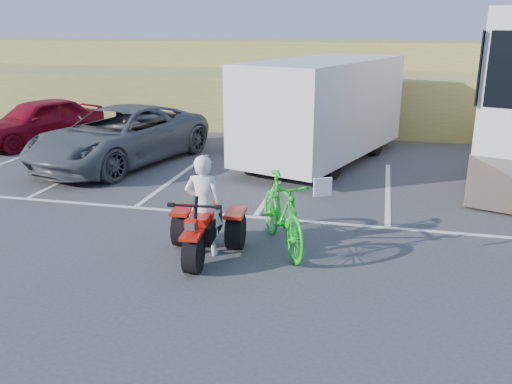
% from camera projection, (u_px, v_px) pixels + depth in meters
% --- Properties ---
extents(ground, '(100.00, 100.00, 0.00)m').
position_uv_depth(ground, '(222.00, 265.00, 9.03)').
color(ground, '#39393B').
rests_on(ground, ground).
extents(parking_stripes, '(28.00, 5.16, 0.01)m').
position_uv_depth(parking_stripes, '(307.00, 196.00, 12.62)').
color(parking_stripes, white).
rests_on(parking_stripes, ground).
extents(grass_embankment, '(40.00, 8.50, 3.10)m').
position_uv_depth(grass_embankment, '(325.00, 83.00, 23.00)').
color(grass_embankment, olive).
rests_on(grass_embankment, ground).
extents(red_trike_atv, '(1.42, 1.82, 1.12)m').
position_uv_depth(red_trike_atv, '(203.00, 257.00, 9.35)').
color(red_trike_atv, '#BA150A').
rests_on(red_trike_atv, ground).
extents(rider, '(0.68, 0.47, 1.78)m').
position_uv_depth(rider, '(204.00, 206.00, 9.22)').
color(rider, white).
rests_on(rider, ground).
extents(green_dirt_bike, '(1.61, 2.27, 1.34)m').
position_uv_depth(green_dirt_bike, '(282.00, 213.00, 9.52)').
color(green_dirt_bike, '#14BF19').
rests_on(green_dirt_bike, ground).
extents(grey_pickup, '(4.07, 6.27, 1.61)m').
position_uv_depth(grey_pickup, '(120.00, 136.00, 15.37)').
color(grey_pickup, '#4B4F54').
rests_on(grey_pickup, ground).
extents(red_car, '(3.42, 4.76, 1.51)m').
position_uv_depth(red_car, '(39.00, 121.00, 17.99)').
color(red_car, maroon).
rests_on(red_car, ground).
extents(cargo_trailer, '(4.40, 6.71, 2.91)m').
position_uv_depth(cargo_trailer, '(323.00, 107.00, 15.37)').
color(cargo_trailer, silver).
rests_on(cargo_trailer, ground).
extents(quad_atv_blue, '(1.14, 1.42, 0.84)m').
position_uv_depth(quad_atv_blue, '(247.00, 152.00, 17.02)').
color(quad_atv_blue, navy).
rests_on(quad_atv_blue, ground).
extents(quad_atv_green, '(1.53, 1.77, 0.97)m').
position_uv_depth(quad_atv_green, '(276.00, 173.00, 14.55)').
color(quad_atv_green, '#135212').
rests_on(quad_atv_green, ground).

